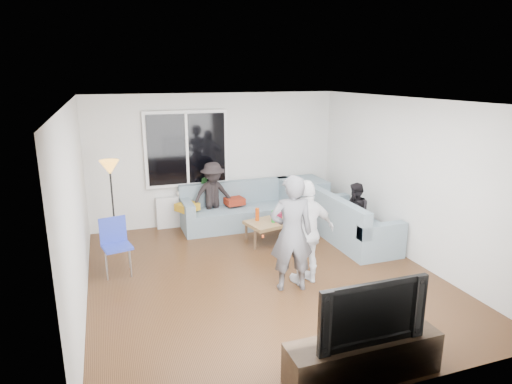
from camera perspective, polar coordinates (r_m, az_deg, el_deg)
name	(u,v)px	position (r m, az deg, el deg)	size (l,w,h in m)	color
floor	(263,277)	(6.79, 0.88, -10.90)	(5.00, 5.50, 0.04)	#56351C
ceiling	(263,99)	(6.12, 0.98, 11.92)	(5.00, 5.50, 0.04)	white
wall_back	(216,159)	(8.92, -5.19, 4.29)	(5.00, 0.04, 2.60)	silver
wall_front	(373,272)	(3.99, 14.87, -9.92)	(5.00, 0.04, 2.60)	silver
wall_left	(75,210)	(5.99, -22.39, -2.15)	(0.04, 5.50, 2.60)	silver
wall_right	(409,179)	(7.55, 19.21, 1.54)	(0.04, 5.50, 2.60)	silver
window_frame	(187,149)	(8.68, -8.97, 5.54)	(1.62, 0.06, 1.47)	white
window_glass	(187,149)	(8.64, -8.92, 5.50)	(1.50, 0.02, 1.35)	black
window_mullion	(187,149)	(8.63, -8.91, 5.49)	(0.05, 0.03, 1.35)	white
radiator	(189,210)	(8.92, -8.60, -2.37)	(1.30, 0.12, 0.62)	silver
potted_plant	(203,186)	(8.81, -6.90, 0.84)	(0.21, 0.17, 0.38)	#275A24
vase	(181,192)	(8.76, -9.67, -0.01)	(0.18, 0.18, 0.18)	silver
sofa_back_section	(240,206)	(8.75, -2.08, -1.78)	(2.30, 0.85, 0.85)	slate
sofa_right_section	(352,219)	(8.15, 12.35, -3.39)	(0.85, 2.00, 0.85)	slate
sofa_corner	(302,200)	(9.21, 5.96, -0.97)	(0.85, 0.85, 0.85)	slate
cushion_yellow	(187,207)	(8.47, -8.88, -1.92)	(0.38, 0.32, 0.14)	#BC8B1B
cushion_red	(234,201)	(8.75, -2.80, -1.19)	(0.36, 0.30, 0.13)	maroon
coffee_table	(277,230)	(8.05, 2.68, -4.98)	(1.10, 0.60, 0.40)	olive
pitcher	(277,217)	(7.88, 2.78, -3.23)	(0.17, 0.17, 0.17)	maroon
side_chair	(117,248)	(6.99, -17.53, -6.86)	(0.40, 0.40, 0.86)	#293BB5
floor_lamp	(113,206)	(7.87, -18.01, -1.74)	(0.32, 0.32, 1.56)	orange
player_left	(291,233)	(6.10, 4.61, -5.37)	(0.60, 0.40, 1.66)	#535359
player_right	(307,233)	(6.34, 6.57, -5.23)	(0.90, 0.37, 1.53)	silver
spectator_right	(355,214)	(8.04, 12.73, -2.73)	(0.53, 0.42, 1.10)	black
spectator_back	(213,196)	(8.57, -5.57, -0.52)	(0.86, 0.49, 1.33)	black
tv_console	(363,358)	(4.80, 13.68, -20.15)	(1.60, 0.40, 0.44)	#35271A
television	(367,309)	(4.51, 14.12, -14.41)	(1.14, 0.15, 0.66)	black
bottle_e	(290,211)	(8.13, 4.48, -2.49)	(0.07, 0.07, 0.22)	black
bottle_a	(257,214)	(7.90, 0.16, -2.91)	(0.07, 0.07, 0.24)	#D3460C
bottle_b	(274,217)	(7.83, 2.29, -3.19)	(0.08, 0.08, 0.21)	#198C23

